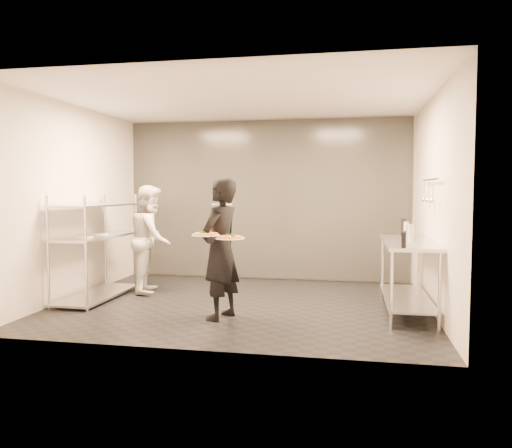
% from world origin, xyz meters
% --- Properties ---
extents(room_shell, '(5.00, 4.00, 2.80)m').
position_xyz_m(room_shell, '(0.00, 1.18, 1.40)').
color(room_shell, black).
rests_on(room_shell, ground).
extents(pass_rack, '(0.60, 1.60, 1.50)m').
position_xyz_m(pass_rack, '(-2.15, -0.00, 0.77)').
color(pass_rack, silver).
rests_on(pass_rack, ground).
extents(prep_counter, '(0.60, 1.80, 0.92)m').
position_xyz_m(prep_counter, '(2.18, 0.00, 0.63)').
color(prep_counter, silver).
rests_on(prep_counter, ground).
extents(utensil_rail, '(0.07, 1.20, 0.31)m').
position_xyz_m(utensil_rail, '(2.43, -0.00, 1.55)').
color(utensil_rail, silver).
rests_on(utensil_rail, room_shell).
extents(waiter, '(0.59, 0.73, 1.72)m').
position_xyz_m(waiter, '(-0.09, -0.78, 0.86)').
color(waiter, black).
rests_on(waiter, ground).
extents(chef, '(0.79, 0.92, 1.64)m').
position_xyz_m(chef, '(-1.55, 0.58, 0.82)').
color(chef, silver).
rests_on(chef, ground).
extents(pizza_plate_near, '(0.33, 0.33, 0.05)m').
position_xyz_m(pizza_plate_near, '(-0.20, -1.02, 1.05)').
color(pizza_plate_near, white).
rests_on(pizza_plate_near, waiter).
extents(pizza_plate_far, '(0.34, 0.34, 0.05)m').
position_xyz_m(pizza_plate_far, '(0.10, -1.04, 1.03)').
color(pizza_plate_far, white).
rests_on(pizza_plate_far, waiter).
extents(salad_plate, '(0.26, 0.26, 0.07)m').
position_xyz_m(salad_plate, '(-0.13, -0.53, 1.41)').
color(salad_plate, white).
rests_on(salad_plate, waiter).
extents(pos_monitor, '(0.08, 0.25, 0.18)m').
position_xyz_m(pos_monitor, '(2.06, -0.72, 1.01)').
color(pos_monitor, black).
rests_on(pos_monitor, prep_counter).
extents(bottle_green, '(0.06, 0.06, 0.23)m').
position_xyz_m(bottle_green, '(2.18, 0.21, 1.04)').
color(bottle_green, '#96A496').
rests_on(bottle_green, prep_counter).
extents(bottle_clear, '(0.07, 0.07, 0.22)m').
position_xyz_m(bottle_clear, '(2.20, -0.11, 1.03)').
color(bottle_clear, '#96A496').
rests_on(bottle_clear, prep_counter).
extents(bottle_dark, '(0.07, 0.07, 0.24)m').
position_xyz_m(bottle_dark, '(2.20, 0.80, 1.04)').
color(bottle_dark, black).
rests_on(bottle_dark, prep_counter).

